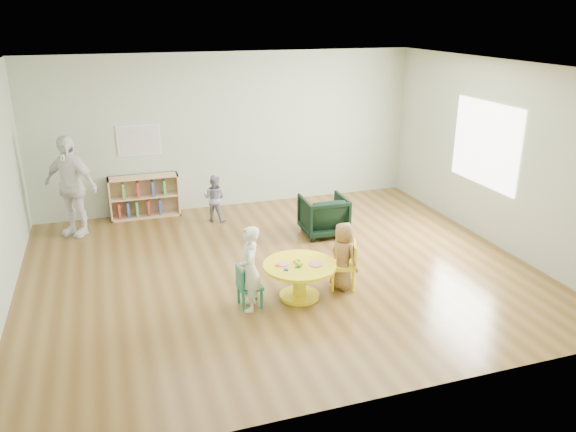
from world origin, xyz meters
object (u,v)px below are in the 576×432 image
object	(u,v)px
kid_chair_left	(247,285)
bookshelf	(144,197)
activity_table	(300,274)
kid_chair_right	(347,264)
armchair	(323,215)
child_left	(250,269)
toddler	(215,198)
child_right	(343,256)
adult_caretaker	(70,186)

from	to	relation	value
kid_chair_left	bookshelf	size ratio (longest dim) A/B	0.45
kid_chair_left	bookshelf	world-z (taller)	bookshelf
activity_table	bookshelf	size ratio (longest dim) A/B	0.77
kid_chair_right	armchair	size ratio (longest dim) A/B	0.88
child_left	armchair	bearing A→B (deg)	155.15
armchair	child_left	distance (m)	2.68
kid_chair_left	toddler	world-z (taller)	toddler
armchair	child_right	distance (m)	1.92
kid_chair_right	activity_table	bearing A→B (deg)	117.42
activity_table	kid_chair_left	world-z (taller)	kid_chair_left
bookshelf	armchair	distance (m)	3.25
armchair	child_right	bearing A→B (deg)	78.52
adult_caretaker	toddler	bearing A→B (deg)	34.72
bookshelf	toddler	xyz separation A→B (m)	(1.15, -0.63, 0.05)
activity_table	bookshelf	xyz separation A→B (m)	(-1.62, 3.72, 0.05)
kid_chair_right	child_left	world-z (taller)	child_left
activity_table	armchair	size ratio (longest dim) A/B	1.30
kid_chair_left	child_left	xyz separation A→B (m)	(0.03, -0.06, 0.25)
toddler	kid_chair_left	bearing A→B (deg)	119.84
kid_chair_left	child_left	size ratio (longest dim) A/B	0.50
kid_chair_right	bookshelf	xyz separation A→B (m)	(-2.30, 3.65, 0.03)
activity_table	kid_chair_left	distance (m)	0.70
kid_chair_left	adult_caretaker	xyz separation A→B (m)	(-2.07, 3.22, 0.54)
bookshelf	child_right	world-z (taller)	child_right
activity_table	toddler	world-z (taller)	toddler
kid_chair_left	child_right	distance (m)	1.34
kid_chair_right	bookshelf	world-z (taller)	bookshelf
bookshelf	adult_caretaker	xyz separation A→B (m)	(-1.15, -0.52, 0.46)
kid_chair_right	toddler	bearing A→B (deg)	41.94
child_left	kid_chair_right	bearing A→B (deg)	113.15
bookshelf	child_right	distance (m)	4.29
child_left	toddler	xyz separation A→B (m)	(0.20, 3.18, -0.12)
activity_table	kid_chair_right	distance (m)	0.69
kid_chair_left	child_right	xyz separation A→B (m)	(1.32, 0.09, 0.17)
child_right	toddler	size ratio (longest dim) A/B	1.10
armchair	child_left	world-z (taller)	child_left
activity_table	bookshelf	bearing A→B (deg)	113.50
child_right	toddler	world-z (taller)	child_right
armchair	toddler	bearing A→B (deg)	-34.30
child_right	adult_caretaker	world-z (taller)	adult_caretaker
kid_chair_left	kid_chair_right	bearing A→B (deg)	92.02
child_right	adult_caretaker	distance (m)	4.63
armchair	toddler	size ratio (longest dim) A/B	0.86
armchair	kid_chair_left	bearing A→B (deg)	50.04
armchair	kid_chair_right	bearing A→B (deg)	80.11
child_left	adult_caretaker	world-z (taller)	adult_caretaker
child_right	armchair	bearing A→B (deg)	-34.02
child_left	child_right	xyz separation A→B (m)	(1.30, 0.15, -0.08)
kid_chair_right	armchair	bearing A→B (deg)	8.63
kid_chair_left	adult_caretaker	bearing A→B (deg)	-149.43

